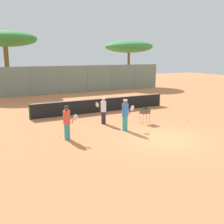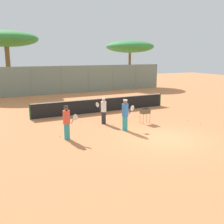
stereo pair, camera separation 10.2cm
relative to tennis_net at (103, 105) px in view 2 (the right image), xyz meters
The scene contains 16 objects.
ground_plane 7.50m from the tennis_net, 90.00° to the right, with size 80.00×80.00×0.00m, color #D37F4C.
tennis_net is the anchor object (origin of this frame).
back_fence 10.91m from the tennis_net, 90.00° to the left, with size 26.22×0.08×3.09m.
tree_1 15.84m from the tennis_net, 109.96° to the left, with size 6.90×6.90×6.87m.
tree_2 17.95m from the tennis_net, 52.37° to the left, with size 6.47×6.47×6.19m.
player_white_outfit 5.28m from the tennis_net, 101.27° to the right, with size 0.92×0.37×1.80m.
player_red_cap 6.88m from the tennis_net, 130.73° to the right, with size 0.64×0.78×1.75m.
player_yellow_shirt 3.55m from the tennis_net, 114.60° to the right, with size 0.47×0.84×1.64m.
ball_cart 4.42m from the tennis_net, 78.35° to the right, with size 0.56×0.41×0.94m.
tennis_ball_0 2.79m from the tennis_net, 61.88° to the right, with size 0.07×0.07×0.07m, color #D1E54C.
tennis_ball_1 6.41m from the tennis_net, 53.32° to the right, with size 0.07×0.07×0.07m, color #D1E54C.
tennis_ball_2 6.59m from the tennis_net, 135.77° to the right, with size 0.07×0.07×0.07m, color #D1E54C.
tennis_ball_3 4.01m from the tennis_net, 105.99° to the right, with size 0.07×0.07×0.07m, color #D1E54C.
tennis_ball_4 7.26m from the tennis_net, 58.07° to the right, with size 0.07×0.07×0.07m, color #D1E54C.
tennis_ball_5 3.55m from the tennis_net, 139.80° to the right, with size 0.07×0.07×0.07m, color #D1E54C.
parked_car 15.70m from the tennis_net, 80.71° to the left, with size 4.20×1.70×1.60m.
Camera 2 is at (-8.33, -10.24, 4.23)m, focal length 42.00 mm.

